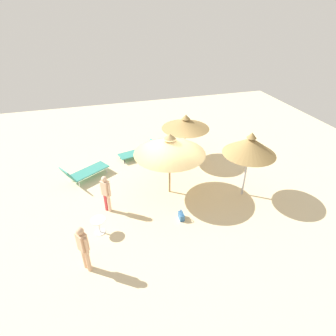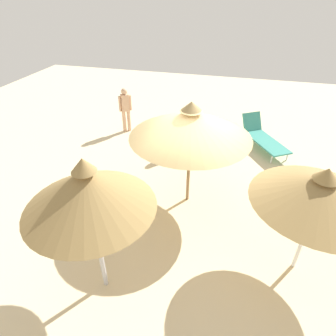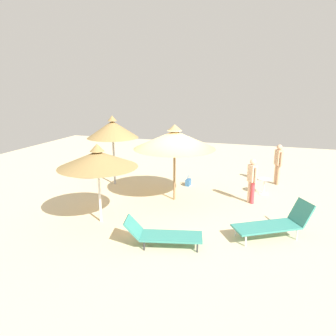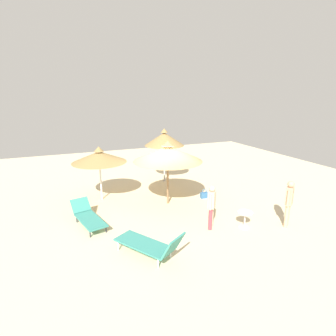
# 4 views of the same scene
# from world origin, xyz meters

# --- Properties ---
(ground) EXTENTS (24.00, 24.00, 0.10)m
(ground) POSITION_xyz_m (0.00, 0.00, -0.05)
(ground) COLOR beige
(parasol_umbrella_front) EXTENTS (2.83, 2.83, 2.69)m
(parasol_umbrella_front) POSITION_xyz_m (0.23, -0.03, 2.17)
(parasol_umbrella_front) COLOR olive
(parasol_umbrella_front) RESTS_ON ground
(parasol_umbrella_near_right) EXTENTS (2.04, 2.04, 2.82)m
(parasol_umbrella_near_right) POSITION_xyz_m (1.23, 2.85, 2.27)
(parasol_umbrella_near_right) COLOR #B2B2B7
(parasol_umbrella_near_right) RESTS_ON ground
(parasol_umbrella_center) EXTENTS (2.31, 2.31, 2.38)m
(parasol_umbrella_center) POSITION_xyz_m (-2.28, 1.50, 1.93)
(parasol_umbrella_center) COLOR white
(parasol_umbrella_center) RESTS_ON ground
(lounge_chair_back) EXTENTS (1.10, 2.05, 0.72)m
(lounge_chair_back) POSITION_xyz_m (-3.12, -0.72, 0.32)
(lounge_chair_back) COLOR teal
(lounge_chair_back) RESTS_ON ground
(lounge_chair_edge) EXTENTS (1.70, 2.14, 0.94)m
(lounge_chair_edge) POSITION_xyz_m (-1.70, -3.46, 0.40)
(lounge_chair_edge) COLOR teal
(lounge_chair_edge) RESTS_ON ground
(person_standing_far_right) EXTENTS (0.41, 0.34, 1.66)m
(person_standing_far_right) POSITION_xyz_m (3.29, -3.51, 0.95)
(person_standing_far_right) COLOR tan
(person_standing_far_right) RESTS_ON ground
(person_standing_far_left) EXTENTS (0.35, 0.34, 1.57)m
(person_standing_far_left) POSITION_xyz_m (0.74, -2.65, 0.88)
(person_standing_far_left) COLOR beige
(person_standing_far_left) RESTS_ON ground
(handbag) EXTENTS (0.36, 0.18, 0.43)m
(handbag) POSITION_xyz_m (1.98, -0.09, 0.14)
(handbag) COLOR #336699
(handbag) RESTS_ON ground
(side_table_round) EXTENTS (0.52, 0.52, 0.60)m
(side_table_round) POSITION_xyz_m (1.86, -3.05, 0.40)
(side_table_round) COLOR silver
(side_table_round) RESTS_ON ground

